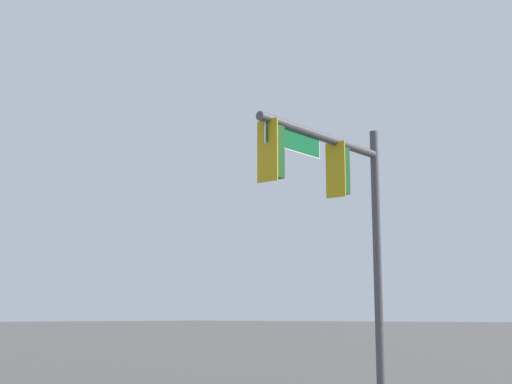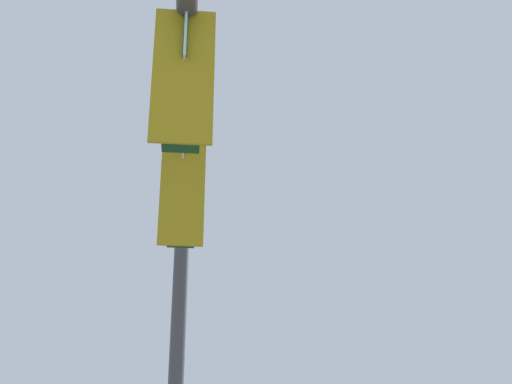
# 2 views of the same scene
# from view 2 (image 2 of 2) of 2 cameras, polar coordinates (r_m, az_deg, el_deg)

# --- Properties ---
(signal_pole_near) EXTENTS (4.68, 0.53, 6.34)m
(signal_pole_near) POSITION_cam_2_polar(r_m,az_deg,el_deg) (8.10, -6.05, -2.90)
(signal_pole_near) COLOR #47474C
(signal_pole_near) RESTS_ON ground_plane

